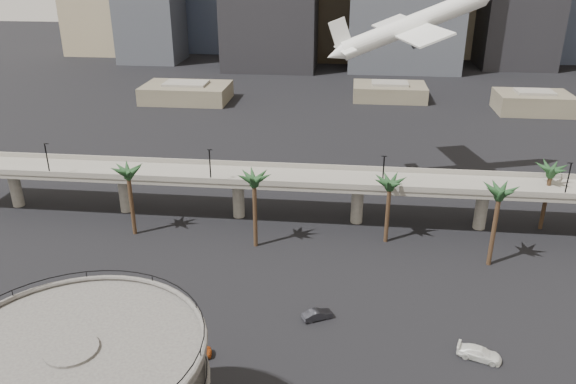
# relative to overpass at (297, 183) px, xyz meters

# --- Properties ---
(overpass) EXTENTS (130.00, 9.30, 14.70)m
(overpass) POSITION_rel_overpass_xyz_m (0.00, 0.00, 0.00)
(overpass) COLOR slate
(overpass) RESTS_ON ground
(palm_trees) EXTENTS (76.40, 18.40, 14.00)m
(palm_trees) POSITION_rel_overpass_xyz_m (11.58, -7.82, 3.96)
(palm_trees) COLOR #412C1C
(palm_trees) RESTS_ON ground
(low_buildings) EXTENTS (135.00, 27.50, 6.80)m
(low_buildings) POSITION_rel_overpass_xyz_m (6.89, 87.30, -4.48)
(low_buildings) COLOR brown
(low_buildings) RESTS_ON ground
(airborne_jet) EXTENTS (33.79, 30.94, 15.12)m
(airborne_jet) POSITION_rel_overpass_xyz_m (19.98, 18.56, 25.71)
(airborne_jet) COLOR white
(airborne_jet) RESTS_ON ground
(car_a) EXTENTS (5.19, 3.11, 1.65)m
(car_a) POSITION_rel_overpass_xyz_m (-9.14, -40.01, -6.51)
(car_a) COLOR #AB4B18
(car_a) RESTS_ON ground
(car_b) EXTENTS (4.47, 3.27, 1.41)m
(car_b) POSITION_rel_overpass_xyz_m (5.72, -30.47, -6.64)
(car_b) COLOR black
(car_b) RESTS_ON ground
(car_c) EXTENTS (5.71, 3.65, 1.54)m
(car_c) POSITION_rel_overpass_xyz_m (25.94, -36.31, -6.57)
(car_c) COLOR white
(car_c) RESTS_ON ground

